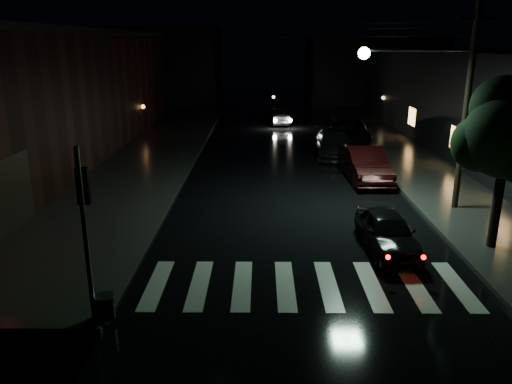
{
  "coord_description": "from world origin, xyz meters",
  "views": [
    {
      "loc": [
        1.71,
        -12.07,
        6.53
      ],
      "look_at": [
        1.55,
        4.18,
        1.6
      ],
      "focal_mm": 35.0,
      "sensor_mm": 36.0,
      "label": 1
    }
  ],
  "objects_px": {
    "parked_car_b": "(365,164)",
    "oncoming_car": "(278,116)",
    "parked_car_a": "(387,231)",
    "parked_car_d": "(350,132)",
    "parked_car_c": "(334,143)"
  },
  "relations": [
    {
      "from": "parked_car_a",
      "to": "oncoming_car",
      "type": "distance_m",
      "value": 25.75
    },
    {
      "from": "oncoming_car",
      "to": "parked_car_c",
      "type": "bearing_deg",
      "value": 96.81
    },
    {
      "from": "parked_car_d",
      "to": "parked_car_a",
      "type": "bearing_deg",
      "value": -88.5
    },
    {
      "from": "parked_car_b",
      "to": "oncoming_car",
      "type": "xyz_separation_m",
      "value": [
        -3.67,
        17.12,
        -0.17
      ]
    },
    {
      "from": "parked_car_b",
      "to": "oncoming_car",
      "type": "relative_size",
      "value": 1.26
    },
    {
      "from": "parked_car_b",
      "to": "parked_car_d",
      "type": "xyz_separation_m",
      "value": [
        0.83,
        9.16,
        -0.04
      ]
    },
    {
      "from": "parked_car_c",
      "to": "oncoming_car",
      "type": "height_order",
      "value": "parked_car_c"
    },
    {
      "from": "parked_car_a",
      "to": "parked_car_b",
      "type": "relative_size",
      "value": 0.76
    },
    {
      "from": "parked_car_a",
      "to": "parked_car_b",
      "type": "xyz_separation_m",
      "value": [
        0.97,
        8.49,
        0.18
      ]
    },
    {
      "from": "parked_car_c",
      "to": "parked_car_d",
      "type": "bearing_deg",
      "value": 69.85
    },
    {
      "from": "parked_car_a",
      "to": "parked_car_d",
      "type": "distance_m",
      "value": 17.74
    },
    {
      "from": "parked_car_b",
      "to": "parked_car_c",
      "type": "xyz_separation_m",
      "value": [
        -0.73,
        5.45,
        -0.06
      ]
    },
    {
      "from": "parked_car_c",
      "to": "oncoming_car",
      "type": "distance_m",
      "value": 12.03
    },
    {
      "from": "oncoming_car",
      "to": "parked_car_b",
      "type": "bearing_deg",
      "value": 94.78
    },
    {
      "from": "parked_car_b",
      "to": "parked_car_d",
      "type": "bearing_deg",
      "value": 82.63
    }
  ]
}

